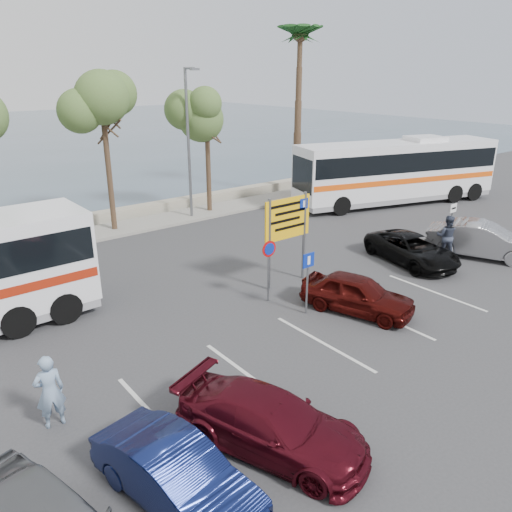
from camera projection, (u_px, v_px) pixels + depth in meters
ground at (327, 320)px, 17.00m from camera, size 120.00×120.00×0.00m
kerb_strip at (141, 225)px, 27.24m from camera, size 44.00×2.40×0.15m
seawall at (125, 213)px, 28.63m from camera, size 48.00×0.80×0.60m
tree_mid at (101, 100)px, 24.07m from camera, size 3.20×3.20×8.00m
tree_right at (206, 105)px, 27.74m from camera, size 3.20×3.20×7.40m
palm_tree at (300, 38)px, 30.53m from camera, size 4.80×4.80×11.20m
street_lamp_right at (189, 137)px, 27.06m from camera, size 0.45×1.15×8.01m
direction_sign at (287, 225)px, 19.08m from camera, size 2.20×0.12×3.60m
sign_no_stop at (269, 261)px, 17.85m from camera, size 0.60×0.08×2.35m
sign_parking at (308, 275)px, 16.95m from camera, size 0.50×0.07×2.25m
sign_taxi at (452, 220)px, 23.31m from camera, size 0.50×0.07×2.20m
lane_markings at (324, 342)px, 15.60m from camera, size 12.02×4.20×0.01m
coach_bus_right at (396, 173)px, 31.37m from camera, size 13.44×6.55×4.11m
car_blue at (176, 475)px, 9.64m from camera, size 2.11×4.11×1.29m
car_maroon at (271, 423)px, 11.03m from camera, size 3.31×4.85×1.31m
car_red at (357, 294)px, 17.38m from camera, size 2.78×4.26×1.35m
suv_black at (412, 249)px, 21.87m from camera, size 3.01×4.88×1.26m
car_silver_b at (482, 240)px, 22.54m from camera, size 3.46×5.07×1.58m
pedestrian_near at (50, 391)px, 11.65m from camera, size 0.72×0.50×1.89m
pedestrian_far at (447, 236)px, 22.47m from camera, size 1.08×1.17×1.94m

